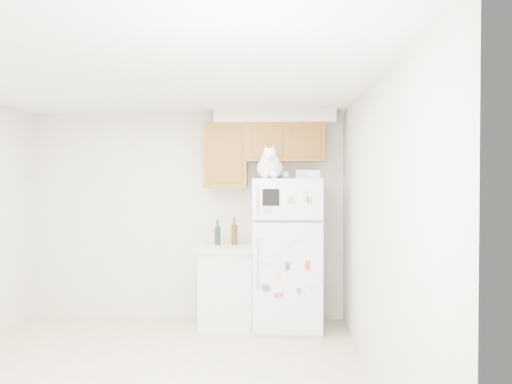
{
  "coord_description": "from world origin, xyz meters",
  "views": [
    {
      "loc": [
        1.07,
        -4.04,
        1.66
      ],
      "look_at": [
        0.86,
        1.55,
        1.55
      ],
      "focal_mm": 35.0,
      "sensor_mm": 36.0,
      "label": 1
    }
  ],
  "objects_px": {
    "refrigerator": "(287,253)",
    "storage_box_back": "(305,174)",
    "base_counter": "(227,286)",
    "bottle_green": "(218,232)",
    "cat": "(270,166)",
    "storage_box_front": "(313,175)",
    "bottle_amber": "(234,231)"
  },
  "relations": [
    {
      "from": "storage_box_front",
      "to": "bottle_amber",
      "type": "xyz_separation_m",
      "value": [
        -0.9,
        0.38,
        -0.66
      ]
    },
    {
      "from": "cat",
      "to": "storage_box_front",
      "type": "relative_size",
      "value": 3.4
    },
    {
      "from": "base_counter",
      "to": "storage_box_back",
      "type": "distance_m",
      "value": 1.57
    },
    {
      "from": "refrigerator",
      "to": "base_counter",
      "type": "height_order",
      "value": "refrigerator"
    },
    {
      "from": "storage_box_back",
      "to": "bottle_green",
      "type": "height_order",
      "value": "storage_box_back"
    },
    {
      "from": "refrigerator",
      "to": "bottle_green",
      "type": "height_order",
      "value": "refrigerator"
    },
    {
      "from": "cat",
      "to": "storage_box_front",
      "type": "height_order",
      "value": "cat"
    },
    {
      "from": "bottle_green",
      "to": "refrigerator",
      "type": "bearing_deg",
      "value": -13.99
    },
    {
      "from": "storage_box_back",
      "to": "bottle_green",
      "type": "xyz_separation_m",
      "value": [
        -1.02,
        0.1,
        -0.68
      ]
    },
    {
      "from": "cat",
      "to": "bottle_green",
      "type": "xyz_separation_m",
      "value": [
        -0.62,
        0.41,
        -0.77
      ]
    },
    {
      "from": "base_counter",
      "to": "bottle_amber",
      "type": "distance_m",
      "value": 0.65
    },
    {
      "from": "storage_box_back",
      "to": "bottle_amber",
      "type": "height_order",
      "value": "storage_box_back"
    },
    {
      "from": "cat",
      "to": "storage_box_front",
      "type": "bearing_deg",
      "value": 10.16
    },
    {
      "from": "base_counter",
      "to": "cat",
      "type": "bearing_deg",
      "value": -29.18
    },
    {
      "from": "bottle_green",
      "to": "cat",
      "type": "bearing_deg",
      "value": -33.19
    },
    {
      "from": "bottle_green",
      "to": "storage_box_back",
      "type": "bearing_deg",
      "value": -5.67
    },
    {
      "from": "bottle_green",
      "to": "bottle_amber",
      "type": "height_order",
      "value": "bottle_amber"
    },
    {
      "from": "storage_box_back",
      "to": "bottle_amber",
      "type": "relative_size",
      "value": 0.56
    },
    {
      "from": "base_counter",
      "to": "bottle_amber",
      "type": "xyz_separation_m",
      "value": [
        0.07,
        0.19,
        0.62
      ]
    },
    {
      "from": "refrigerator",
      "to": "bottle_amber",
      "type": "height_order",
      "value": "refrigerator"
    },
    {
      "from": "refrigerator",
      "to": "storage_box_back",
      "type": "relative_size",
      "value": 9.44
    },
    {
      "from": "cat",
      "to": "storage_box_back",
      "type": "relative_size",
      "value": 2.84
    },
    {
      "from": "storage_box_front",
      "to": "bottle_amber",
      "type": "distance_m",
      "value": 1.18
    },
    {
      "from": "refrigerator",
      "to": "bottle_green",
      "type": "xyz_separation_m",
      "value": [
        -0.81,
        0.2,
        0.22
      ]
    },
    {
      "from": "cat",
      "to": "storage_box_back",
      "type": "xyz_separation_m",
      "value": [
        0.4,
        0.31,
        -0.08
      ]
    },
    {
      "from": "base_counter",
      "to": "storage_box_front",
      "type": "xyz_separation_m",
      "value": [
        0.97,
        -0.19,
        1.28
      ]
    },
    {
      "from": "base_counter",
      "to": "bottle_green",
      "type": "relative_size",
      "value": 3.14
    },
    {
      "from": "base_counter",
      "to": "bottle_amber",
      "type": "height_order",
      "value": "bottle_amber"
    },
    {
      "from": "cat",
      "to": "storage_box_front",
      "type": "distance_m",
      "value": 0.49
    },
    {
      "from": "bottle_amber",
      "to": "bottle_green",
      "type": "bearing_deg",
      "value": -163.13
    },
    {
      "from": "refrigerator",
      "to": "bottle_amber",
      "type": "xyz_separation_m",
      "value": [
        -0.62,
        0.26,
        0.23
      ]
    },
    {
      "from": "cat",
      "to": "bottle_amber",
      "type": "xyz_separation_m",
      "value": [
        -0.43,
        0.47,
        -0.75
      ]
    }
  ]
}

